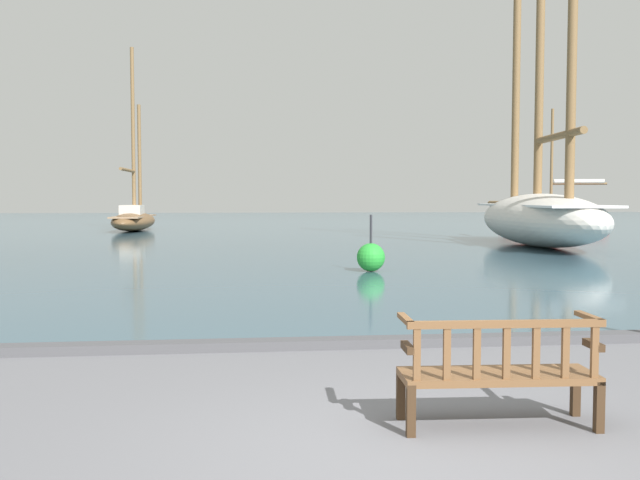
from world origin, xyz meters
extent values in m
plane|color=slate|center=(0.00, 0.00, 0.00)|extent=(160.00, 160.00, 0.00)
cube|color=#385666|center=(0.00, 44.00, 0.04)|extent=(100.00, 80.00, 0.08)
cube|color=#4C4C50|center=(0.00, 3.85, 0.06)|extent=(40.00, 0.30, 0.12)
cube|color=#3D2A19|center=(0.17, 0.91, 0.21)|extent=(0.07, 0.07, 0.42)
cube|color=#3D2A19|center=(1.70, 0.85, 0.21)|extent=(0.07, 0.07, 0.42)
cube|color=#3D2A19|center=(0.15, 0.46, 0.21)|extent=(0.07, 0.07, 0.42)
cube|color=#3D2A19|center=(1.68, 0.40, 0.21)|extent=(0.07, 0.07, 0.42)
cube|color=brown|center=(0.92, 0.65, 0.42)|extent=(1.62, 0.59, 0.06)
cube|color=brown|center=(0.91, 0.43, 0.89)|extent=(1.60, 0.12, 0.06)
cube|color=brown|center=(0.19, 0.46, 0.66)|extent=(0.06, 0.04, 0.41)
cube|color=brown|center=(0.43, 0.45, 0.66)|extent=(0.06, 0.04, 0.41)
cube|color=brown|center=(0.67, 0.44, 0.66)|extent=(0.06, 0.04, 0.41)
cube|color=brown|center=(0.91, 0.43, 0.66)|extent=(0.06, 0.04, 0.41)
cube|color=brown|center=(1.15, 0.42, 0.66)|extent=(0.06, 0.04, 0.41)
cube|color=brown|center=(1.39, 0.41, 0.66)|extent=(0.06, 0.04, 0.41)
cube|color=brown|center=(1.63, 0.40, 0.66)|extent=(0.06, 0.04, 0.41)
cube|color=#3D2A19|center=(0.15, 0.60, 0.69)|extent=(0.07, 0.30, 0.06)
cube|color=brown|center=(0.15, 0.69, 0.90)|extent=(0.08, 0.47, 0.04)
cube|color=#3D2A19|center=(1.69, 0.53, 0.69)|extent=(0.07, 0.30, 0.06)
cube|color=brown|center=(1.69, 0.62, 0.90)|extent=(0.08, 0.47, 0.04)
ellipsoid|color=silver|center=(9.96, 20.83, 1.07)|extent=(4.15, 11.18, 1.98)
cube|color=white|center=(9.96, 20.83, 1.61)|extent=(3.24, 9.81, 0.08)
cylinder|color=brown|center=(9.99, 21.10, 8.13)|extent=(0.32, 0.32, 12.96)
cylinder|color=brown|center=(9.79, 18.89, 4.04)|extent=(0.65, 4.45, 0.25)
cylinder|color=brown|center=(10.26, 24.10, 6.09)|extent=(0.32, 0.32, 8.87)
cylinder|color=brown|center=(9.69, 17.84, 5.92)|extent=(0.32, 0.32, 8.54)
cylinder|color=brown|center=(10.53, 27.17, 1.63)|extent=(0.41, 1.80, 0.25)
ellipsoid|color=brown|center=(-7.18, 35.38, 0.59)|extent=(2.20, 7.39, 1.03)
cube|color=#997A5B|center=(-7.18, 35.38, 0.88)|extent=(1.68, 6.50, 0.08)
cube|color=beige|center=(-7.19, 34.83, 1.21)|extent=(1.16, 1.58, 0.59)
cylinder|color=brown|center=(-7.17, 35.56, 5.54)|extent=(0.20, 0.20, 9.25)
cylinder|color=brown|center=(-7.22, 33.67, 3.37)|extent=(0.25, 3.79, 0.16)
cylinder|color=brown|center=(-7.13, 37.58, 4.11)|extent=(0.20, 0.20, 6.39)
ellipsoid|color=maroon|center=(19.54, 40.75, 0.60)|extent=(7.48, 3.78, 1.05)
cube|color=#C6514C|center=(19.54, 40.75, 0.89)|extent=(6.51, 3.09, 0.08)
cylinder|color=brown|center=(19.36, 40.80, 4.38)|extent=(0.19, 0.19, 6.89)
cylinder|color=brown|center=(21.07, 40.32, 2.84)|extent=(3.45, 1.11, 0.15)
cylinder|color=silver|center=(21.07, 40.32, 2.99)|extent=(3.15, 1.15, 0.30)
sphere|color=green|center=(1.97, 12.28, 0.43)|extent=(0.70, 0.70, 0.70)
cylinder|color=#2D2D33|center=(1.97, 12.28, 1.13)|extent=(0.06, 0.06, 0.70)
camera|label=1|loc=(-1.16, -4.96, 1.89)|focal=40.00mm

